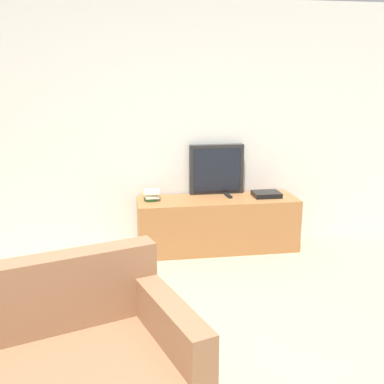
# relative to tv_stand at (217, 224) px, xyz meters

# --- Properties ---
(wall_back) EXTENTS (9.00, 0.06, 2.60)m
(wall_back) POSITION_rel_tv_stand_xyz_m (-0.74, 0.31, 1.02)
(wall_back) COLOR silver
(wall_back) RESTS_ON ground_plane
(tv_stand) EXTENTS (1.70, 0.52, 0.56)m
(tv_stand) POSITION_rel_tv_stand_xyz_m (0.00, 0.00, 0.00)
(tv_stand) COLOR #9E6638
(tv_stand) RESTS_ON ground_plane
(television) EXTENTS (0.60, 0.09, 0.55)m
(television) POSITION_rel_tv_stand_xyz_m (0.03, 0.22, 0.55)
(television) COLOR black
(television) RESTS_ON tv_stand
(book_stack) EXTENTS (0.18, 0.22, 0.10)m
(book_stack) POSITION_rel_tv_stand_xyz_m (-0.70, 0.05, 0.34)
(book_stack) COLOR #2D753D
(book_stack) RESTS_ON tv_stand
(remote_on_stand) EXTENTS (0.06, 0.18, 0.02)m
(remote_on_stand) POSITION_rel_tv_stand_xyz_m (0.13, 0.06, 0.29)
(remote_on_stand) COLOR black
(remote_on_stand) RESTS_ON tv_stand
(set_top_box) EXTENTS (0.29, 0.23, 0.05)m
(set_top_box) POSITION_rel_tv_stand_xyz_m (0.54, 0.00, 0.31)
(set_top_box) COLOR black
(set_top_box) RESTS_ON tv_stand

